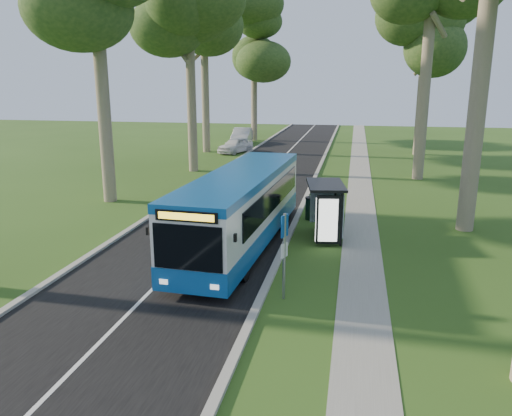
{
  "coord_description": "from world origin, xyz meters",
  "views": [
    {
      "loc": [
        2.56,
        -16.61,
        6.38
      ],
      "look_at": [
        -1.11,
        1.82,
        1.6
      ],
      "focal_mm": 35.0,
      "sensor_mm": 36.0,
      "label": 1
    }
  ],
  "objects_px": {
    "car_white": "(236,145)",
    "car_silver": "(242,136)",
    "bus_shelter": "(328,202)",
    "bus": "(242,209)",
    "bus_stop_sign": "(284,247)",
    "litter_bin": "(311,208)"
  },
  "relations": [
    {
      "from": "car_white",
      "to": "car_silver",
      "type": "bearing_deg",
      "value": 118.32
    },
    {
      "from": "bus_shelter",
      "to": "car_white",
      "type": "xyz_separation_m",
      "value": [
        -9.79,
        24.56,
        -0.92
      ]
    },
    {
      "from": "bus_stop_sign",
      "to": "car_white",
      "type": "bearing_deg",
      "value": 127.72
    },
    {
      "from": "bus_stop_sign",
      "to": "litter_bin",
      "type": "height_order",
      "value": "bus_stop_sign"
    },
    {
      "from": "car_white",
      "to": "car_silver",
      "type": "xyz_separation_m",
      "value": [
        -0.91,
        6.74,
        0.13
      ]
    },
    {
      "from": "bus",
      "to": "bus_stop_sign",
      "type": "bearing_deg",
      "value": -59.94
    },
    {
      "from": "bus_stop_sign",
      "to": "car_silver",
      "type": "height_order",
      "value": "bus_stop_sign"
    },
    {
      "from": "bus",
      "to": "car_white",
      "type": "height_order",
      "value": "bus"
    },
    {
      "from": "bus_shelter",
      "to": "litter_bin",
      "type": "distance_m",
      "value": 3.42
    },
    {
      "from": "bus_shelter",
      "to": "car_silver",
      "type": "relative_size",
      "value": 0.57
    },
    {
      "from": "bus_stop_sign",
      "to": "bus_shelter",
      "type": "bearing_deg",
      "value": 102.79
    },
    {
      "from": "bus",
      "to": "car_silver",
      "type": "distance_m",
      "value": 33.57
    },
    {
      "from": "bus",
      "to": "bus_shelter",
      "type": "relative_size",
      "value": 3.94
    },
    {
      "from": "bus_stop_sign",
      "to": "car_white",
      "type": "relative_size",
      "value": 0.65
    },
    {
      "from": "bus",
      "to": "bus_shelter",
      "type": "distance_m",
      "value": 3.58
    },
    {
      "from": "bus_stop_sign",
      "to": "car_silver",
      "type": "relative_size",
      "value": 0.53
    },
    {
      "from": "bus",
      "to": "litter_bin",
      "type": "relative_size",
      "value": 10.61
    },
    {
      "from": "bus_stop_sign",
      "to": "bus",
      "type": "bearing_deg",
      "value": 138.49
    },
    {
      "from": "bus",
      "to": "car_white",
      "type": "distance_m",
      "value": 26.8
    },
    {
      "from": "car_silver",
      "to": "bus_shelter",
      "type": "bearing_deg",
      "value": -76.31
    },
    {
      "from": "bus_shelter",
      "to": "car_white",
      "type": "relative_size",
      "value": 0.7
    },
    {
      "from": "bus",
      "to": "litter_bin",
      "type": "height_order",
      "value": "bus"
    }
  ]
}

